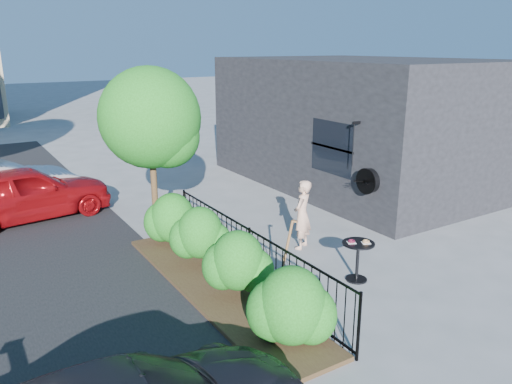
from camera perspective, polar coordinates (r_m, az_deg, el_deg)
ground at (r=10.61m, az=6.27°, el=-8.15°), size 120.00×120.00×0.00m
shop_building at (r=16.85m, az=11.87°, el=7.88°), size 6.22×9.00×4.00m
fence at (r=9.60m, az=-0.75°, el=-7.13°), size 0.05×6.05×1.10m
planting_bed at (r=9.51m, az=-4.41°, el=-10.87°), size 1.30×6.00×0.08m
shrubs at (r=9.35m, az=-4.24°, el=-6.89°), size 1.10×5.60×1.24m
patio_tree at (r=11.10m, az=-11.58°, el=7.63°), size 2.20×2.20×3.94m
cafe_table at (r=9.84m, az=11.56°, el=-6.99°), size 0.62×0.62×0.84m
woman at (r=11.13m, az=5.30°, el=-2.59°), size 0.68×0.62×1.57m
shovel at (r=9.09m, az=3.17°, el=-8.06°), size 0.48×0.19×1.44m
car_red at (r=14.24m, az=-24.87°, el=-0.10°), size 4.41×2.20×1.44m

